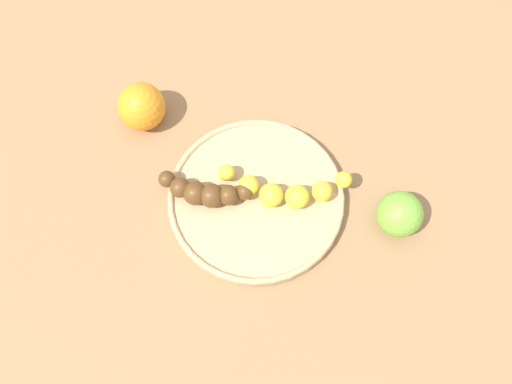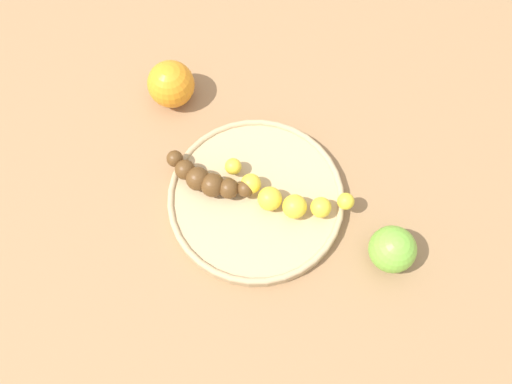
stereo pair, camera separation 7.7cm
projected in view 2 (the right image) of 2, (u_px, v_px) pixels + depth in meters
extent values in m
plane|color=#936D47|center=(256.00, 201.00, 0.81)|extent=(2.40, 2.40, 0.00)
cylinder|color=tan|center=(256.00, 199.00, 0.80)|extent=(0.27, 0.27, 0.02)
torus|color=tan|center=(256.00, 197.00, 0.79)|extent=(0.27, 0.27, 0.01)
sphere|color=yellow|center=(233.00, 166.00, 0.79)|extent=(0.03, 0.03, 0.03)
sphere|color=yellow|center=(249.00, 185.00, 0.78)|extent=(0.03, 0.03, 0.03)
sphere|color=yellow|center=(270.00, 199.00, 0.77)|extent=(0.04, 0.04, 0.04)
sphere|color=yellow|center=(295.00, 206.00, 0.77)|extent=(0.04, 0.04, 0.04)
sphere|color=yellow|center=(321.00, 207.00, 0.77)|extent=(0.03, 0.03, 0.03)
sphere|color=yellow|center=(346.00, 201.00, 0.77)|extent=(0.03, 0.03, 0.03)
sphere|color=#593819|center=(175.00, 159.00, 0.80)|extent=(0.03, 0.03, 0.03)
sphere|color=#593819|center=(185.00, 170.00, 0.79)|extent=(0.03, 0.03, 0.03)
sphere|color=#593819|center=(198.00, 179.00, 0.78)|extent=(0.04, 0.04, 0.04)
sphere|color=#593819|center=(213.00, 185.00, 0.78)|extent=(0.04, 0.04, 0.04)
sphere|color=#593819|center=(229.00, 188.00, 0.78)|extent=(0.03, 0.03, 0.03)
sphere|color=#593819|center=(245.00, 189.00, 0.78)|extent=(0.03, 0.03, 0.03)
sphere|color=orange|center=(171.00, 84.00, 0.85)|extent=(0.08, 0.08, 0.08)
sphere|color=#72B238|center=(392.00, 249.00, 0.75)|extent=(0.07, 0.07, 0.07)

